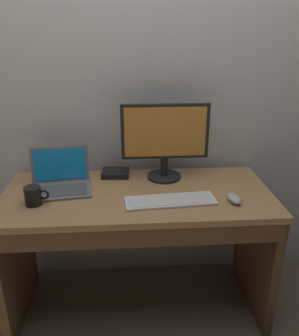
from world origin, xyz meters
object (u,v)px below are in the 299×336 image
(external_monitor, at_px, (165,139))
(external_drive_box, at_px, (115,173))
(coffee_mug, at_px, (34,196))
(wired_keyboard, at_px, (170,201))
(computer_mouse, at_px, (234,199))
(laptop_space_gray, at_px, (60,179))

(external_monitor, relative_size, external_drive_box, 3.11)
(external_monitor, xyz_separation_m, coffee_mug, (-0.68, -0.28, -0.19))
(wired_keyboard, bearing_deg, external_drive_box, 128.33)
(external_monitor, height_order, computer_mouse, external_monitor)
(laptop_space_gray, height_order, coffee_mug, laptop_space_gray)
(computer_mouse, distance_m, coffee_mug, 1.00)
(external_drive_box, relative_size, coffee_mug, 1.30)
(wired_keyboard, distance_m, external_drive_box, 0.46)
(laptop_space_gray, bearing_deg, external_monitor, 7.98)
(external_monitor, distance_m, computer_mouse, 0.50)
(laptop_space_gray, height_order, external_drive_box, laptop_space_gray)
(laptop_space_gray, bearing_deg, external_drive_box, 25.97)
(laptop_space_gray, xyz_separation_m, external_monitor, (0.58, 0.08, 0.19))
(computer_mouse, xyz_separation_m, coffee_mug, (-1.00, 0.04, 0.03))
(computer_mouse, bearing_deg, laptop_space_gray, 156.58)
(laptop_space_gray, height_order, wired_keyboard, laptop_space_gray)
(laptop_space_gray, distance_m, external_monitor, 0.62)
(external_monitor, bearing_deg, wired_keyboard, -90.19)
(external_monitor, relative_size, wired_keyboard, 1.05)
(external_drive_box, bearing_deg, external_monitor, -12.39)
(laptop_space_gray, relative_size, external_drive_box, 2.23)
(external_monitor, xyz_separation_m, computer_mouse, (0.32, -0.32, -0.22))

